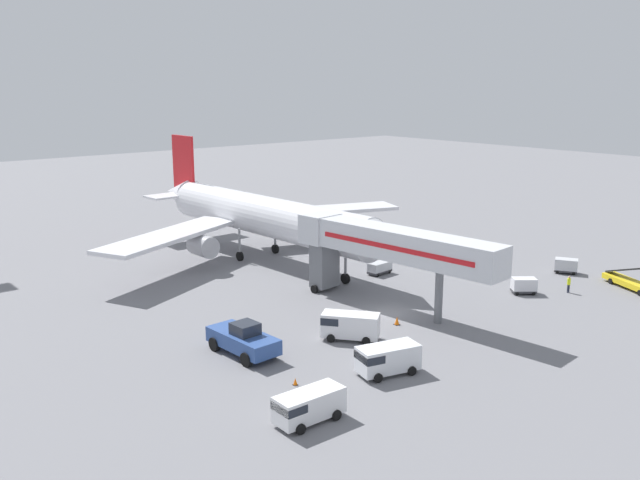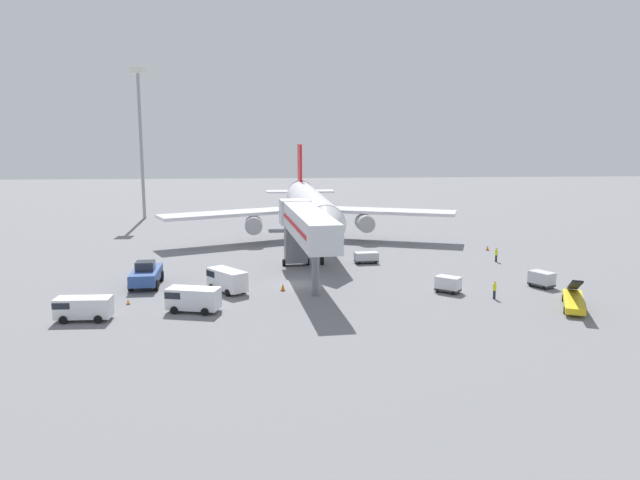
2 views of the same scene
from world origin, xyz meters
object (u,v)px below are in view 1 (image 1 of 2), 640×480
safety_cone_bravo (397,321)px  baggage_cart_outer_right (380,267)px  ground_crew_worker_foreground (473,245)px  safety_cone_alpha (435,238)px  pushback_tug (243,339)px  ground_crew_worker_midground (569,284)px  service_van_near_left (349,325)px  service_van_rear_left (386,358)px  baggage_cart_near_center (524,285)px  baggage_cart_far_left (566,265)px  safety_cone_charlie (295,382)px  airplane_at_gate (260,215)px  belt_loader_truck (632,282)px  jet_bridge (383,245)px  service_van_mid_right (308,405)px

safety_cone_bravo → baggage_cart_outer_right: bearing=50.7°
ground_crew_worker_foreground → safety_cone_alpha: ground_crew_worker_foreground is taller
pushback_tug → baggage_cart_outer_right: pushback_tug is taller
safety_cone_alpha → ground_crew_worker_midground: bearing=-107.7°
service_van_near_left → service_van_rear_left: bearing=-110.1°
pushback_tug → service_van_near_left: (8.30, -2.84, 0.04)m
baggage_cart_outer_right → baggage_cart_near_center: bearing=-67.1°
service_van_rear_left → baggage_cart_far_left: size_ratio=1.74×
ground_crew_worker_midground → service_van_rear_left: bearing=-175.5°
service_van_rear_left → baggage_cart_near_center: 24.52m
pushback_tug → safety_cone_bravo: pushback_tug is taller
service_van_rear_left → safety_cone_charlie: (-6.12, 2.70, -0.95)m
airplane_at_gate → safety_cone_alpha: size_ratio=64.77×
ground_crew_worker_foreground → safety_cone_charlie: bearing=-158.2°
belt_loader_truck → service_van_near_left: 32.26m
baggage_cart_near_center → ground_crew_worker_foreground: ground_crew_worker_foreground is taller
ground_crew_worker_midground → safety_cone_alpha: (7.58, 23.80, -0.58)m
safety_cone_charlie → baggage_cart_far_left: bearing=5.0°
safety_cone_bravo → jet_bridge: bearing=60.3°
baggage_cart_outer_right → safety_cone_bravo: 15.97m
safety_cone_charlie → safety_cone_alpha: bearing=29.3°
airplane_at_gate → baggage_cart_far_left: 34.88m
pushback_tug → baggage_cart_near_center: pushback_tug is taller
service_van_near_left → baggage_cart_outer_right: (15.61, 12.27, -0.51)m
pushback_tug → service_van_rear_left: bearing=-58.6°
service_van_mid_right → pushback_tug: bearing=75.7°
baggage_cart_far_left → baggage_cart_outer_right: bearing=141.3°
service_van_near_left → safety_cone_charlie: service_van_near_left is taller
pushback_tug → service_van_mid_right: pushback_tug is taller
service_van_near_left → baggage_cart_outer_right: service_van_near_left is taller
pushback_tug → service_van_mid_right: (-2.92, -11.51, -0.09)m
belt_loader_truck → service_van_near_left: bearing=165.6°
airplane_at_gate → safety_cone_alpha: 24.69m
belt_loader_truck → service_van_near_left: size_ratio=1.49×
service_van_rear_left → safety_cone_bravo: (7.97, 6.62, -0.85)m
baggage_cart_near_center → safety_cone_alpha: 23.95m
safety_cone_charlie → baggage_cart_outer_right: bearing=33.9°
baggage_cart_far_left → ground_crew_worker_foreground: 12.46m
airplane_at_gate → service_van_mid_right: airplane_at_gate is taller
baggage_cart_far_left → ground_crew_worker_foreground: ground_crew_worker_foreground is taller
service_van_mid_right → ground_crew_worker_foreground: 47.33m
belt_loader_truck → baggage_cart_near_center: (-9.66, 6.12, 0.10)m
service_van_near_left → ground_crew_worker_foreground: (31.37, 11.96, -0.33)m
airplane_at_gate → baggage_cart_far_left: airplane_at_gate is taller
ground_crew_worker_midground → safety_cone_bravo: ground_crew_worker_midground is taller
belt_loader_truck → baggage_cart_outer_right: belt_loader_truck is taller
jet_bridge → pushback_tug: bearing=-175.2°
service_van_mid_right → safety_cone_bravo: 18.82m
service_van_mid_right → ground_crew_worker_foreground: (42.60, 20.63, -0.20)m
ground_crew_worker_foreground → pushback_tug: bearing=-167.1°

